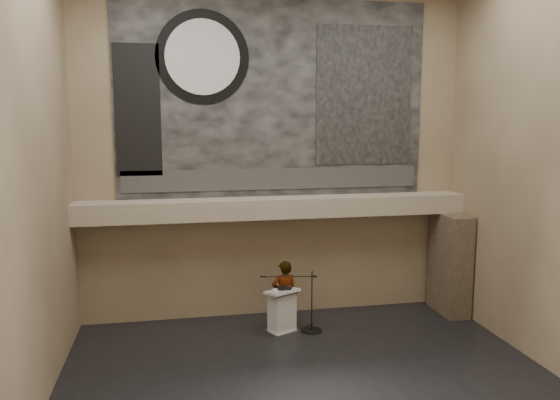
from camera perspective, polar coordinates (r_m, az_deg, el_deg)
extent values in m
plane|color=black|center=(11.53, 3.22, -18.36)|extent=(10.00, 10.00, 0.00)
cube|color=#7A654D|center=(14.22, -0.62, 4.66)|extent=(10.00, 0.02, 8.50)
cube|color=#7A654D|center=(6.56, 12.16, -0.10)|extent=(10.00, 0.02, 8.50)
cube|color=#7A654D|center=(10.29, -24.67, 2.39)|extent=(0.02, 8.00, 8.50)
cube|color=#7A654D|center=(12.55, 26.15, 3.26)|extent=(0.02, 8.00, 8.50)
cube|color=tan|center=(13.98, -0.31, -0.77)|extent=(10.00, 0.80, 0.50)
cylinder|color=#B2893D|center=(13.78, -6.83, -2.16)|extent=(0.04, 0.04, 0.06)
cylinder|color=#B2893D|center=(14.45, 7.15, -1.66)|extent=(0.04, 0.04, 0.06)
cube|color=black|center=(14.17, -0.61, 10.51)|extent=(8.00, 0.05, 5.00)
cube|color=#2F2F2F|center=(14.21, -0.57, 2.22)|extent=(7.76, 0.02, 0.55)
cylinder|color=black|center=(13.99, -8.10, 14.56)|extent=(2.30, 0.02, 2.30)
cylinder|color=silver|center=(13.97, -8.09, 14.57)|extent=(1.84, 0.02, 1.84)
cube|color=black|center=(14.76, 8.79, 10.72)|extent=(2.60, 0.02, 3.60)
cube|color=black|center=(13.91, -14.66, 9.04)|extent=(1.10, 0.02, 3.20)
cube|color=#403427|center=(15.46, 17.32, -6.33)|extent=(0.60, 1.40, 2.70)
cube|color=silver|center=(13.74, 0.20, -13.58)|extent=(0.82, 0.74, 0.08)
cube|color=white|center=(13.55, 0.20, -11.54)|extent=(0.71, 0.62, 0.96)
cube|color=white|center=(13.37, 0.22, -9.51)|extent=(0.91, 0.80, 0.13)
cube|color=black|center=(13.40, 0.51, -9.26)|extent=(0.40, 0.37, 0.04)
cube|color=silver|center=(13.34, -0.19, -9.41)|extent=(0.26, 0.33, 0.00)
imported|color=silver|center=(13.76, 0.46, -9.87)|extent=(0.64, 0.43, 1.73)
cylinder|color=black|center=(13.91, 3.32, -13.42)|extent=(0.52, 0.52, 0.02)
cylinder|color=black|center=(13.65, 3.35, -10.50)|extent=(0.03, 0.03, 1.52)
cylinder|color=black|center=(13.43, 0.81, -8.00)|extent=(1.31, 0.26, 0.02)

